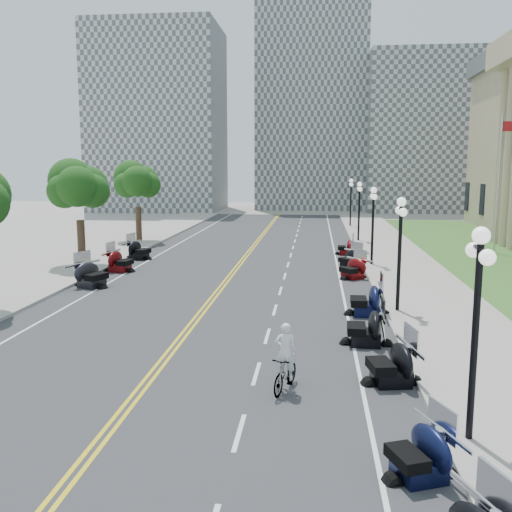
{
  "coord_description": "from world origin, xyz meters",
  "views": [
    {
      "loc": [
        4.97,
        -20.9,
        6.41
      ],
      "look_at": [
        2.04,
        6.86,
        2.0
      ],
      "focal_mm": 40.0,
      "sensor_mm": 36.0,
      "label": 1
    }
  ],
  "objects_px": {
    "flagpole": "(498,186)",
    "motorcycle_n_3": "(420,450)",
    "bicycle": "(285,373)",
    "cyclist_rider": "(286,326)"
  },
  "relations": [
    {
      "from": "bicycle",
      "to": "motorcycle_n_3",
      "type": "bearing_deg",
      "value": -38.4
    },
    {
      "from": "motorcycle_n_3",
      "to": "bicycle",
      "type": "height_order",
      "value": "motorcycle_n_3"
    },
    {
      "from": "motorcycle_n_3",
      "to": "bicycle",
      "type": "xyz_separation_m",
      "value": [
        -3.01,
        4.36,
        -0.08
      ]
    },
    {
      "from": "motorcycle_n_3",
      "to": "bicycle",
      "type": "distance_m",
      "value": 5.3
    },
    {
      "from": "bicycle",
      "to": "flagpole",
      "type": "bearing_deg",
      "value": 80.14
    },
    {
      "from": "flagpole",
      "to": "motorcycle_n_3",
      "type": "bearing_deg",
      "value": -108.89
    },
    {
      "from": "bicycle",
      "to": "cyclist_rider",
      "type": "distance_m",
      "value": 1.38
    },
    {
      "from": "flagpole",
      "to": "bicycle",
      "type": "distance_m",
      "value": 30.9
    },
    {
      "from": "motorcycle_n_3",
      "to": "cyclist_rider",
      "type": "xyz_separation_m",
      "value": [
        -3.01,
        4.36,
        1.29
      ]
    },
    {
      "from": "bicycle",
      "to": "cyclist_rider",
      "type": "bearing_deg",
      "value": 0.0
    }
  ]
}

